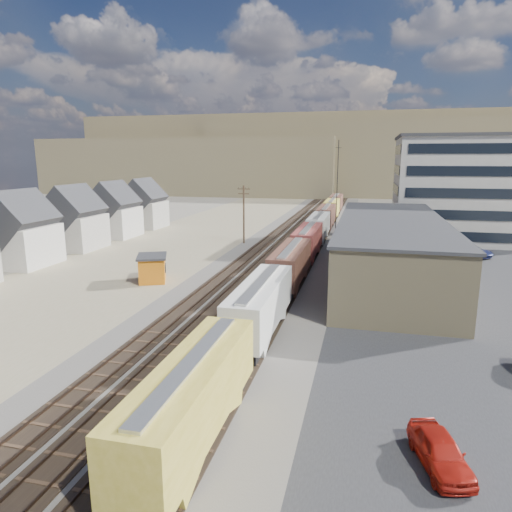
% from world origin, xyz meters
% --- Properties ---
extents(ground, '(300.00, 300.00, 0.00)m').
position_xyz_m(ground, '(0.00, 0.00, 0.00)').
color(ground, '#6B6356').
rests_on(ground, ground).
extents(ballast_bed, '(18.00, 200.00, 0.06)m').
position_xyz_m(ballast_bed, '(0.00, 50.00, 0.03)').
color(ballast_bed, '#4C4742').
rests_on(ballast_bed, ground).
extents(dirt_yard, '(24.00, 180.00, 0.03)m').
position_xyz_m(dirt_yard, '(-20.00, 40.00, 0.01)').
color(dirt_yard, '#807658').
rests_on(dirt_yard, ground).
extents(asphalt_lot, '(26.00, 120.00, 0.04)m').
position_xyz_m(asphalt_lot, '(22.00, 35.00, 0.02)').
color(asphalt_lot, '#232326').
rests_on(asphalt_lot, ground).
extents(rail_tracks, '(11.40, 200.00, 0.24)m').
position_xyz_m(rail_tracks, '(-0.55, 50.00, 0.11)').
color(rail_tracks, black).
rests_on(rail_tracks, ground).
extents(freight_train, '(3.00, 119.74, 4.46)m').
position_xyz_m(freight_train, '(3.80, 39.66, 2.79)').
color(freight_train, black).
rests_on(freight_train, ground).
extents(warehouse, '(12.40, 40.40, 7.25)m').
position_xyz_m(warehouse, '(14.98, 25.00, 3.65)').
color(warehouse, tan).
rests_on(warehouse, ground).
extents(office_tower, '(22.60, 18.60, 18.45)m').
position_xyz_m(office_tower, '(27.95, 54.95, 9.26)').
color(office_tower, '#9E998E').
rests_on(office_tower, ground).
extents(utility_pole_north, '(2.20, 0.32, 10.00)m').
position_xyz_m(utility_pole_north, '(-8.50, 42.00, 5.30)').
color(utility_pole_north, '#382619').
rests_on(utility_pole_north, ground).
extents(radio_mast, '(1.20, 0.16, 18.00)m').
position_xyz_m(radio_mast, '(6.00, 60.00, 9.12)').
color(radio_mast, black).
rests_on(radio_mast, ground).
extents(townhouse_row, '(8.15, 68.16, 10.47)m').
position_xyz_m(townhouse_row, '(-34.00, 25.00, 4.34)').
color(townhouse_row, '#B7B2A8').
rests_on(townhouse_row, ground).
extents(hills_north, '(265.00, 80.00, 32.00)m').
position_xyz_m(hills_north, '(0.17, 167.92, 14.10)').
color(hills_north, brown).
rests_on(hills_north, ground).
extents(maintenance_shed, '(4.82, 5.34, 3.20)m').
position_xyz_m(maintenance_shed, '(-12.72, 15.48, 1.64)').
color(maintenance_shed, orange).
rests_on(maintenance_shed, ground).
extents(parked_car_red, '(3.07, 5.08, 1.62)m').
position_xyz_m(parked_car_red, '(15.89, -12.33, 0.81)').
color(parked_car_red, '#9F170E').
rests_on(parked_car_red, ground).
extents(parked_car_blue, '(6.18, 6.20, 1.67)m').
position_xyz_m(parked_car_blue, '(27.72, 39.64, 0.83)').
color(parked_car_blue, navy).
rests_on(parked_car_blue, ground).
extents(parked_car_far, '(2.26, 4.17, 1.35)m').
position_xyz_m(parked_car_far, '(30.10, 58.18, 0.67)').
color(parked_car_far, white).
rests_on(parked_car_far, ground).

